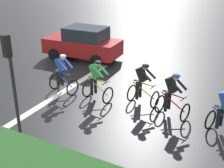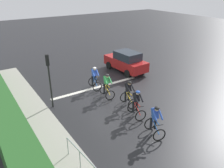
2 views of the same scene
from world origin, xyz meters
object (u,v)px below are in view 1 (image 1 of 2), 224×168
Objects in this scene: cyclist_trailing at (62,74)px; car_red at (83,43)px; traffic_light_near_crossing at (11,73)px; cyclist_fourth at (97,81)px; cyclist_mid at (143,85)px; cyclist_second at (172,96)px.

car_red is (-4.01, -1.58, 0.08)m from cyclist_trailing.
car_red is 1.25× the size of traffic_light_near_crossing.
traffic_light_near_crossing reaches higher than cyclist_fourth.
cyclist_fourth is at bearing 168.01° from traffic_light_near_crossing.
car_red is at bearing -125.36° from cyclist_mid.
cyclist_second is 0.40× the size of car_red.
car_red is (-3.99, -3.20, 0.08)m from cyclist_fourth.
cyclist_fourth is 3.88m from traffic_light_near_crossing.
traffic_light_near_crossing reaches higher than cyclist_second.
cyclist_second is at bearing 71.95° from cyclist_mid.
traffic_light_near_crossing is at bearing 18.06° from car_red.
cyclist_fourth and cyclist_trailing have the same top height.
cyclist_fourth is 1.00× the size of cyclist_trailing.
car_red is at bearing -122.20° from cyclist_second.
traffic_light_near_crossing is at bearing -11.99° from cyclist_fourth.
car_red is at bearing -161.94° from traffic_light_near_crossing.
traffic_light_near_crossing is (4.03, -2.47, 1.43)m from cyclist_mid.
cyclist_second is 0.50× the size of traffic_light_near_crossing.
cyclist_mid is at bearing 148.50° from traffic_light_near_crossing.
cyclist_second is at bearing 91.19° from cyclist_trailing.
cyclist_mid is 1.79m from cyclist_fourth.
cyclist_fourth is (0.50, -1.72, 0.00)m from cyclist_mid.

